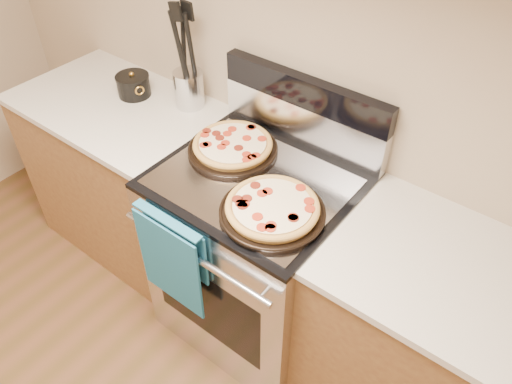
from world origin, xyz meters
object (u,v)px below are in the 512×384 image
Objects in this scene: utensil_crock at (189,89)px; range_body at (257,257)px; pepperoni_pizza_back at (233,146)px; pepperoni_pizza_front at (272,209)px; saucepan at (134,86)px.

range_body is at bearing -22.40° from utensil_crock.
pepperoni_pizza_back is 2.14× the size of utensil_crock.
range_body is 5.26× the size of utensil_crock.
pepperoni_pizza_front is at bearing -29.76° from pepperoni_pizza_back.
saucepan is (-0.86, 0.14, 0.51)m from range_body.
saucepan is (-0.68, 0.07, 0.01)m from pepperoni_pizza_back.
pepperoni_pizza_front is 0.84m from utensil_crock.
utensil_crock is (-0.75, 0.37, 0.04)m from pepperoni_pizza_front.
range_body is 1.01m from saucepan.
pepperoni_pizza_front is (0.17, -0.13, 0.50)m from range_body.
range_body is 2.46× the size of pepperoni_pizza_back.
saucepan is (-0.28, -0.10, -0.04)m from utensil_crock.
range_body is 0.54m from pepperoni_pizza_front.
saucepan reaches higher than pepperoni_pizza_front.
utensil_crock reaches higher than pepperoni_pizza_front.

